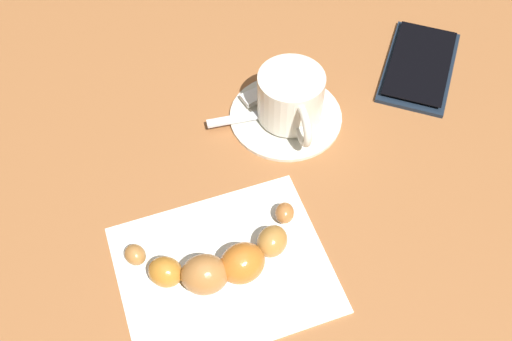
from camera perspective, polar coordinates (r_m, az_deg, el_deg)
ground_plane at (r=0.62m, az=-1.75°, el=-0.35°), size 1.80×1.80×0.00m
saucer at (r=0.66m, az=2.67°, el=5.18°), size 0.12×0.12×0.01m
espresso_cup at (r=0.64m, az=3.18°, el=6.83°), size 0.10×0.07×0.05m
teaspoon at (r=0.66m, az=2.74°, el=5.75°), size 0.04×0.13×0.01m
sugar_packet at (r=0.68m, az=1.25°, el=7.58°), size 0.05×0.07×0.01m
napkin at (r=0.56m, az=-3.18°, el=-9.15°), size 0.20×0.22×0.00m
croissant at (r=0.54m, az=-3.36°, el=-8.56°), size 0.10×0.16×0.04m
cell_phone at (r=0.74m, az=14.93°, el=9.49°), size 0.15×0.12×0.01m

